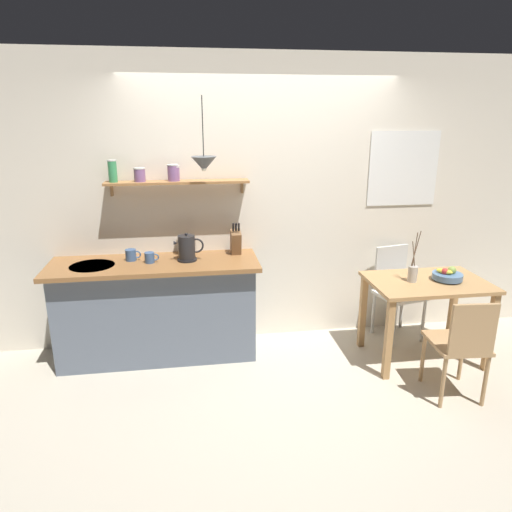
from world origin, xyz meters
TOP-DOWN VIEW (x-y plane):
  - ground_plane at (0.00, 0.00)m, footprint 14.00×14.00m
  - back_wall at (0.21, 0.65)m, footprint 6.80×0.11m
  - kitchen_counter at (-1.00, 0.32)m, footprint 1.83×0.63m
  - wall_shelf at (-0.87, 0.49)m, footprint 1.26×0.20m
  - dining_table at (1.39, -0.08)m, footprint 1.03×0.69m
  - dining_chair_near at (1.35, -0.74)m, footprint 0.43×0.46m
  - dining_chair_far at (1.33, 0.41)m, footprint 0.48×0.47m
  - fruit_bowl at (1.56, -0.10)m, footprint 0.26×0.26m
  - twig_vase at (1.24, -0.08)m, footprint 0.09×0.08m
  - electric_kettle at (-0.71, 0.31)m, footprint 0.26×0.17m
  - knife_block at (-0.26, 0.45)m, footprint 0.09×0.19m
  - coffee_mug_by_sink at (-1.20, 0.38)m, footprint 0.14×0.09m
  - coffee_mug_spare at (-1.03, 0.29)m, footprint 0.12×0.08m
  - pendant_lamp at (-0.54, 0.23)m, footprint 0.21×0.21m

SIDE VIEW (x-z plane):
  - ground_plane at x=0.00m, z-range 0.00..0.00m
  - kitchen_counter at x=-1.00m, z-range 0.01..0.93m
  - dining_chair_near at x=1.35m, z-range 0.06..0.92m
  - dining_chair_far at x=1.33m, z-range 0.06..0.97m
  - dining_table at x=1.39m, z-range 0.25..1.01m
  - fruit_bowl at x=1.56m, z-range 0.74..0.87m
  - twig_vase at x=1.24m, z-range 0.61..1.06m
  - coffee_mug_spare at x=-1.03m, z-range 0.92..1.01m
  - coffee_mug_by_sink at x=-1.20m, z-range 0.92..1.02m
  - electric_kettle at x=-0.71m, z-range 0.91..1.16m
  - knife_block at x=-0.26m, z-range 0.89..1.19m
  - back_wall at x=0.21m, z-range 0.00..2.70m
  - wall_shelf at x=-0.87m, z-range 1.46..1.79m
  - pendant_lamp at x=-0.54m, z-range 1.47..2.07m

